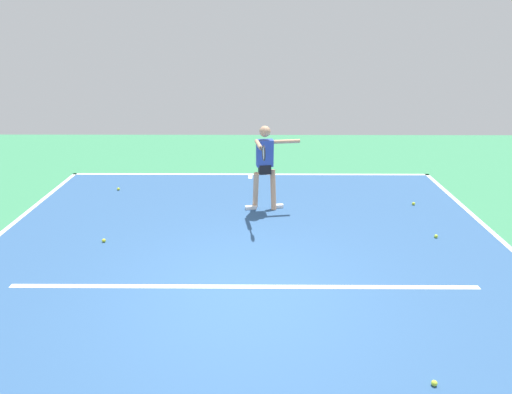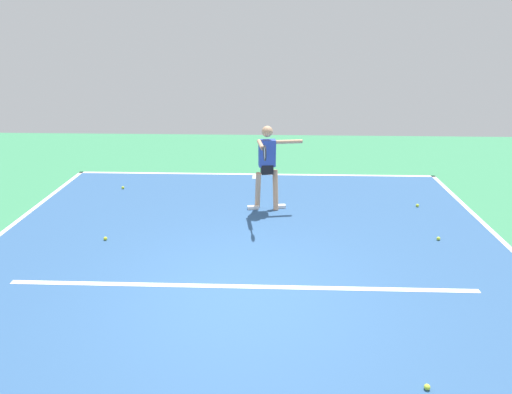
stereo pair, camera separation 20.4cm
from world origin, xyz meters
The scene contains 11 objects.
ground_plane centered at (0.00, 0.00, 0.00)m, with size 20.11×20.11×0.00m, color #388456.
court_surface centered at (0.00, 0.00, 0.00)m, with size 9.42×11.23×0.00m, color #2D5484.
court_line_baseline_near centered at (0.00, -5.57, 0.00)m, with size 9.42×0.10×0.01m, color white.
court_line_service centered at (0.00, -0.22, 0.00)m, with size 7.07×0.10×0.01m, color white.
court_line_centre_mark centered at (0.00, -5.37, 0.00)m, with size 0.10×0.30×0.01m, color white.
tennis_player centered at (-0.35, -3.23, 1.04)m, with size 1.14×1.26×1.80m.
tennis_ball_far_corner centered at (-2.13, 1.70, 0.03)m, with size 0.07×0.07×0.07m, color #C6E53D.
tennis_ball_by_sideline centered at (3.13, -4.35, 0.03)m, with size 0.07×0.07×0.07m, color #CCE033.
tennis_ball_near_player centered at (-3.61, -3.47, 0.03)m, with size 0.07×0.07×0.07m, color #CCE033.
tennis_ball_near_service_line centered at (2.59, -1.67, 0.03)m, with size 0.07×0.07×0.07m, color yellow.
tennis_ball_centre_court centered at (-3.50, -1.88, 0.03)m, with size 0.07×0.07×0.07m, color #C6E53D.
Camera 1 is at (-0.21, 5.40, 3.66)m, focal length 30.69 mm.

